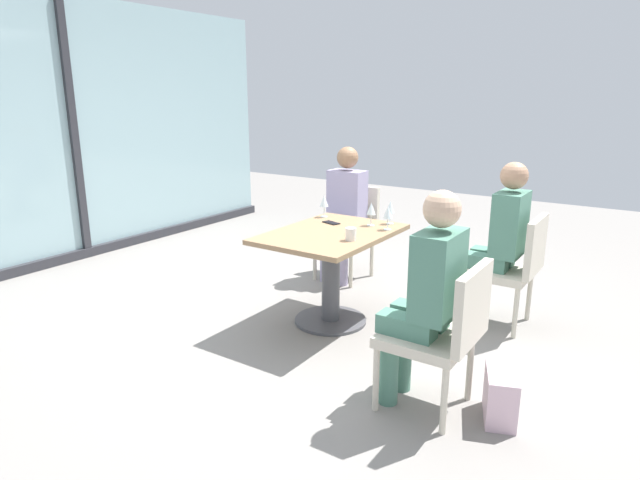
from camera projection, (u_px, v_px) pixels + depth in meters
The scene contains 16 objects.
ground_plane at pixel (331, 321), 4.29m from camera, with size 12.00×12.00×0.00m, color gray.
window_wall_backdrop at pixel (74, 145), 5.68m from camera, with size 5.52×0.10×2.70m.
dining_table_main at pixel (331, 259), 4.15m from camera, with size 1.10×0.79×0.73m.
chair_front_left at pixel (443, 329), 2.97m from camera, with size 0.46×0.50×0.87m.
chair_front_right at pixel (513, 264), 4.09m from camera, with size 0.46×0.50×0.87m.
chair_far_right at pixel (349, 226), 5.25m from camera, with size 0.50×0.46×0.87m.
person_front_left at pixel (427, 290), 2.97m from camera, with size 0.34×0.39×1.26m.
person_front_right at pixel (500, 236), 4.09m from camera, with size 0.34×0.39×1.26m.
person_far_right at pixel (344, 207), 5.11m from camera, with size 0.39×0.34×1.26m.
wine_glass_0 at pixel (390, 208), 4.30m from camera, with size 0.07×0.07×0.18m.
wine_glass_1 at pixel (324, 202), 4.54m from camera, with size 0.07×0.07×0.18m.
wine_glass_2 at pixel (388, 213), 4.12m from camera, with size 0.07×0.07×0.18m.
wine_glass_3 at pixel (371, 209), 4.25m from camera, with size 0.07×0.07×0.18m.
coffee_cup at pixel (351, 234), 3.85m from camera, with size 0.08×0.08×0.09m, color white.
cell_phone_on_table at pixel (331, 223), 4.36m from camera, with size 0.07×0.14×0.01m, color black.
handbag_0 at pixel (500, 396), 2.98m from camera, with size 0.30×0.16×0.28m, color beige.
Camera 1 is at (-3.35, -2.13, 1.75)m, focal length 30.58 mm.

